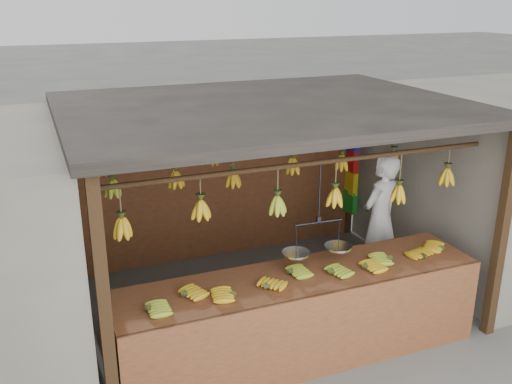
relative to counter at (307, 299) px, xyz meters
name	(u,v)px	position (x,y,z in m)	size (l,w,h in m)	color
ground	(265,302)	(0.09, 1.24, -0.72)	(80.00, 80.00, 0.00)	#5B5B57
stall	(255,136)	(0.09, 1.56, 1.26)	(4.30, 3.30, 2.40)	black
neighbor_right	(510,177)	(3.69, 1.24, 0.43)	(3.00, 3.00, 2.30)	slate
counter	(307,299)	(0.00, 0.00, 0.00)	(3.68, 0.84, 0.96)	brown
hanging_bananas	(265,172)	(0.07, 1.24, 0.92)	(3.60, 2.20, 0.39)	#C39314
balance_scale	(318,245)	(0.22, 0.24, 0.43)	(0.73, 0.29, 0.92)	black
vendor	(380,218)	(1.66, 1.26, 0.12)	(0.61, 0.40, 1.66)	white
bag_bundles	(352,171)	(2.03, 2.59, 0.31)	(0.08, 0.26, 1.27)	#1426BF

